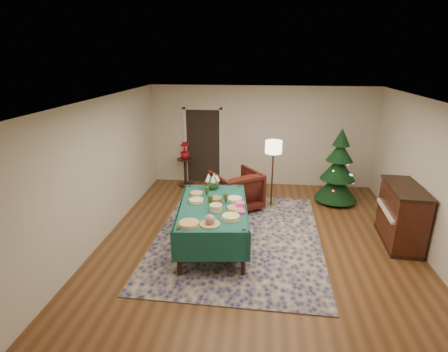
# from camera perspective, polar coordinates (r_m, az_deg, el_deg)

# --- Properties ---
(room_shell) EXTENTS (7.00, 7.00, 7.00)m
(room_shell) POSITION_cam_1_polar(r_m,az_deg,el_deg) (6.21, 5.73, -0.56)
(room_shell) COLOR #593319
(room_shell) RESTS_ON ground
(doorway) EXTENTS (1.08, 0.04, 2.16)m
(doorway) POSITION_cam_1_polar(r_m,az_deg,el_deg) (9.76, -3.42, 5.19)
(doorway) COLOR black
(doorway) RESTS_ON ground
(rug) EXTENTS (3.29, 4.27, 0.02)m
(rug) POSITION_cam_1_polar(r_m,az_deg,el_deg) (7.09, 2.32, -9.78)
(rug) COLOR #131349
(rug) RESTS_ON ground
(buffet_table) EXTENTS (1.48, 2.27, 0.83)m
(buffet_table) POSITION_cam_1_polar(r_m,az_deg,el_deg) (6.49, -1.82, -6.08)
(buffet_table) COLOR black
(buffet_table) RESTS_ON ground
(platter_0) EXTENTS (0.39, 0.39, 0.05)m
(platter_0) POSITION_cam_1_polar(r_m,az_deg,el_deg) (5.71, -5.71, -7.75)
(platter_0) COLOR silver
(platter_0) RESTS_ON buffet_table
(platter_1) EXTENTS (0.34, 0.34, 0.18)m
(platter_1) POSITION_cam_1_polar(r_m,az_deg,el_deg) (5.67, -2.32, -7.30)
(platter_1) COLOR silver
(platter_1) RESTS_ON buffet_table
(platter_2) EXTENTS (0.34, 0.34, 0.07)m
(platter_2) POSITION_cam_1_polar(r_m,az_deg,el_deg) (5.88, 1.12, -6.76)
(platter_2) COLOR silver
(platter_2) RESTS_ON buffet_table
(platter_3) EXTENTS (0.27, 0.27, 0.11)m
(platter_3) POSITION_cam_1_polar(r_m,az_deg,el_deg) (6.17, -1.33, -5.21)
(platter_3) COLOR silver
(platter_3) RESTS_ON buffet_table
(platter_4) EXTENTS (0.34, 0.34, 0.05)m
(platter_4) POSITION_cam_1_polar(r_m,az_deg,el_deg) (6.24, 1.84, -5.29)
(platter_4) COLOR silver
(platter_4) RESTS_ON buffet_table
(platter_5) EXTENTS (0.32, 0.32, 0.06)m
(platter_5) POSITION_cam_1_polar(r_m,az_deg,el_deg) (6.55, -4.56, -4.06)
(platter_5) COLOR silver
(platter_5) RESTS_ON buffet_table
(platter_6) EXTENTS (0.29, 0.29, 0.08)m
(platter_6) POSITION_cam_1_polar(r_m,az_deg,el_deg) (6.55, -1.41, -3.88)
(platter_6) COLOR silver
(platter_6) RESTS_ON buffet_table
(platter_7) EXTENTS (0.33, 0.33, 0.05)m
(platter_7) POSITION_cam_1_polar(r_m,az_deg,el_deg) (6.63, 1.74, -3.77)
(platter_7) COLOR silver
(platter_7) RESTS_ON buffet_table
(platter_8) EXTENTS (0.30, 0.30, 0.05)m
(platter_8) POSITION_cam_1_polar(r_m,az_deg,el_deg) (6.90, -4.50, -2.87)
(platter_8) COLOR silver
(platter_8) RESTS_ON buffet_table
(goblet_0) EXTENTS (0.09, 0.09, 0.19)m
(goblet_0) POSITION_cam_1_polar(r_m,az_deg,el_deg) (6.80, -2.82, -2.45)
(goblet_0) COLOR #2D471E
(goblet_0) RESTS_ON buffet_table
(goblet_1) EXTENTS (0.09, 0.09, 0.19)m
(goblet_1) POSITION_cam_1_polar(r_m,az_deg,el_deg) (6.44, 0.28, -3.68)
(goblet_1) COLOR #2D471E
(goblet_1) RESTS_ON buffet_table
(goblet_2) EXTENTS (0.09, 0.09, 0.19)m
(goblet_2) POSITION_cam_1_polar(r_m,az_deg,el_deg) (6.36, -2.23, -3.99)
(goblet_2) COLOR #2D471E
(goblet_2) RESTS_ON buffet_table
(napkin_stack) EXTENTS (0.18, 0.18, 0.04)m
(napkin_stack) POSITION_cam_1_polar(r_m,az_deg,el_deg) (6.11, 2.59, -5.81)
(napkin_stack) COLOR #DC3D8E
(napkin_stack) RESTS_ON buffet_table
(gift_box) EXTENTS (0.15, 0.15, 0.11)m
(gift_box) POSITION_cam_1_polar(r_m,az_deg,el_deg) (6.28, 2.70, -4.79)
(gift_box) COLOR #FA45C2
(gift_box) RESTS_ON buffet_table
(centerpiece) EXTENTS (0.30, 0.30, 0.34)m
(centerpiece) POSITION_cam_1_polar(r_m,az_deg,el_deg) (7.15, -1.95, -0.98)
(centerpiece) COLOR #1E4C1E
(centerpiece) RESTS_ON buffet_table
(armchair) EXTENTS (1.34, 1.33, 1.02)m
(armchair) POSITION_cam_1_polar(r_m,az_deg,el_deg) (8.12, 1.97, -2.03)
(armchair) COLOR #42140E
(armchair) RESTS_ON ground
(floor_lamp) EXTENTS (0.38, 0.38, 1.59)m
(floor_lamp) POSITION_cam_1_polar(r_m,az_deg,el_deg) (8.15, 8.07, 4.06)
(floor_lamp) COLOR #A57F3F
(floor_lamp) RESTS_ON ground
(side_table) EXTENTS (0.44, 0.44, 0.78)m
(side_table) POSITION_cam_1_polar(r_m,az_deg,el_deg) (9.67, -6.30, 0.55)
(side_table) COLOR black
(side_table) RESTS_ON ground
(potted_plant) EXTENTS (0.26, 0.47, 0.26)m
(potted_plant) POSITION_cam_1_polar(r_m,az_deg,el_deg) (9.52, -6.42, 3.58)
(potted_plant) COLOR #A00B1B
(potted_plant) RESTS_ON side_table
(christmas_tree) EXTENTS (1.09, 1.09, 1.84)m
(christmas_tree) POSITION_cam_1_polar(r_m,az_deg,el_deg) (8.82, 18.14, 0.94)
(christmas_tree) COLOR black
(christmas_tree) RESTS_ON ground
(piano) EXTENTS (0.71, 1.37, 1.15)m
(piano) POSITION_cam_1_polar(r_m,az_deg,el_deg) (7.44, 26.98, -5.78)
(piano) COLOR black
(piano) RESTS_ON ground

